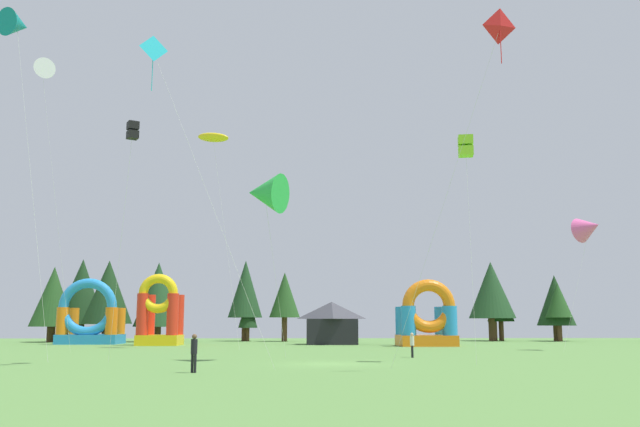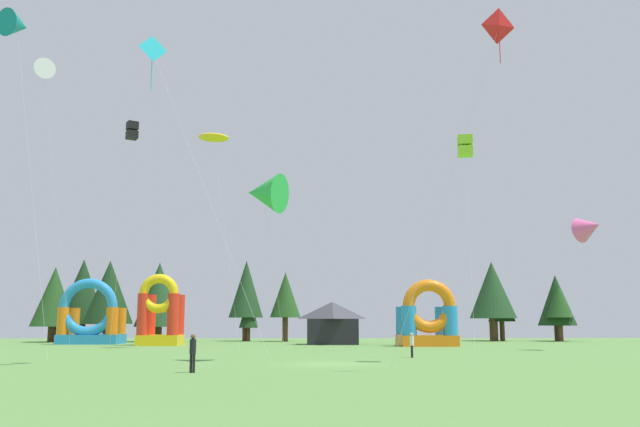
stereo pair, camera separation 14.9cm
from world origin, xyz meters
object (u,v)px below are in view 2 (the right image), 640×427
at_px(inflatable_orange_dome, 160,318).
at_px(person_far_side, 193,350).
at_px(kite_teal_delta, 17,25).
at_px(inflatable_blue_arch, 427,322).
at_px(inflatable_yellow_castle, 90,321).
at_px(kite_pink_delta, 589,228).
at_px(kite_cyan_diamond, 153,54).
at_px(kite_white_delta, 43,71).
at_px(person_midfield, 412,343).
at_px(kite_lime_box, 465,146).
at_px(kite_green_delta, 264,193).
at_px(kite_black_box, 132,131).
at_px(kite_yellow_parafoil, 213,138).
at_px(kite_red_diamond, 499,29).
at_px(festival_tent, 332,323).

bearing_deg(inflatable_orange_dome, person_far_side, -76.50).
relative_size(kite_teal_delta, inflatable_blue_arch, 3.53).
bearing_deg(inflatable_yellow_castle, kite_pink_delta, -21.72).
bearing_deg(kite_cyan_diamond, kite_white_delta, 126.81).
distance_m(person_midfield, person_far_side, 17.41).
bearing_deg(kite_lime_box, kite_green_delta, 169.26).
bearing_deg(kite_black_box, kite_pink_delta, 26.85).
relative_size(kite_teal_delta, kite_pink_delta, 2.00).
xyz_separation_m(kite_yellow_parafoil, inflatable_orange_dome, (-5.76, 8.01, -16.05)).
height_order(kite_cyan_diamond, inflatable_orange_dome, kite_cyan_diamond).
bearing_deg(person_midfield, kite_teal_delta, 88.60).
height_order(kite_cyan_diamond, kite_lime_box, kite_cyan_diamond).
height_order(kite_green_delta, person_far_side, kite_green_delta).
relative_size(kite_yellow_parafoil, kite_lime_box, 1.50).
distance_m(kite_red_diamond, inflatable_blue_arch, 37.55).
xyz_separation_m(kite_green_delta, inflatable_orange_dome, (-11.41, 27.51, -7.25)).
xyz_separation_m(kite_white_delta, person_midfield, (27.53, -8.13, -20.93)).
distance_m(kite_green_delta, person_far_side, 13.02).
bearing_deg(kite_pink_delta, inflatable_yellow_castle, 158.28).
relative_size(kite_yellow_parafoil, person_far_side, 11.43).
xyz_separation_m(person_midfield, festival_tent, (-3.76, 26.51, 1.22)).
height_order(kite_lime_box, kite_black_box, kite_black_box).
bearing_deg(kite_lime_box, person_midfield, 112.63).
bearing_deg(person_far_side, kite_teal_delta, 171.92).
height_order(person_far_side, festival_tent, festival_tent).
xyz_separation_m(kite_white_delta, inflatable_blue_arch, (32.54, 12.99, -19.64)).
height_order(kite_green_delta, kite_red_diamond, kite_red_diamond).
xyz_separation_m(kite_green_delta, kite_black_box, (-7.26, -3.08, 2.90)).
height_order(kite_red_diamond, festival_tent, kite_red_diamond).
height_order(kite_cyan_diamond, festival_tent, kite_cyan_diamond).
bearing_deg(person_far_side, inflatable_blue_arch, 93.30).
bearing_deg(festival_tent, kite_red_diamond, -81.59).
distance_m(inflatable_orange_dome, festival_tent, 17.16).
relative_size(kite_white_delta, inflatable_blue_arch, 3.65).
xyz_separation_m(person_far_side, inflatable_orange_dome, (-8.80, 36.67, 1.63)).
height_order(kite_black_box, kite_pink_delta, kite_black_box).
bearing_deg(kite_lime_box, kite_red_diamond, -91.46).
relative_size(kite_pink_delta, person_far_side, 6.46).
xyz_separation_m(kite_cyan_diamond, person_far_side, (3.31, -4.38, -15.67)).
relative_size(person_midfield, inflatable_blue_arch, 0.25).
relative_size(kite_red_diamond, inflatable_yellow_castle, 2.48).
bearing_deg(inflatable_yellow_castle, kite_white_delta, -86.60).
distance_m(kite_cyan_diamond, kite_lime_box, 18.34).
relative_size(person_midfield, inflatable_yellow_castle, 0.23).
xyz_separation_m(kite_yellow_parafoil, kite_black_box, (-1.61, -22.57, -5.90)).
relative_size(kite_green_delta, kite_pink_delta, 1.02).
height_order(kite_lime_box, kite_pink_delta, kite_lime_box).
bearing_deg(kite_red_diamond, kite_black_box, 159.19).
bearing_deg(kite_lime_box, kite_pink_delta, 48.59).
xyz_separation_m(kite_yellow_parafoil, inflatable_blue_arch, (19.98, 5.14, -16.47)).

